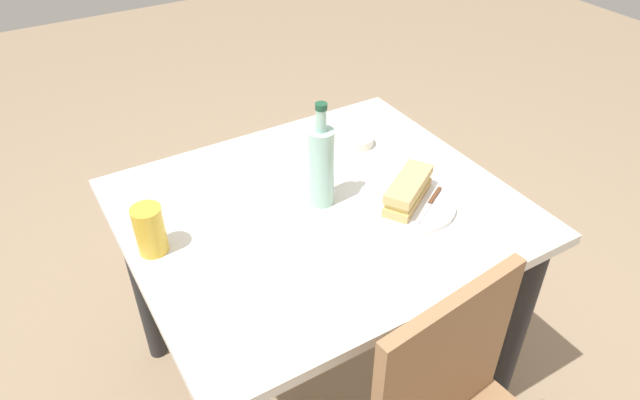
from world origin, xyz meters
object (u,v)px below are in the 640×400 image
dining_table (320,239)px  beer_glass (150,230)px  baguette_sandwich_near (408,190)px  olive_bowl (358,141)px  knife_near (430,203)px  plate_near (407,203)px  water_bottle (321,165)px

dining_table → beer_glass: 0.47m
baguette_sandwich_near → olive_bowl: 0.33m
beer_glass → olive_bowl: beer_glass is taller
dining_table → knife_near: knife_near is taller
baguette_sandwich_near → beer_glass: size_ratio=1.59×
dining_table → olive_bowl: bearing=-141.3°
dining_table → baguette_sandwich_near: bearing=150.1°
plate_near → beer_glass: (0.63, -0.17, 0.06)m
olive_bowl → dining_table: bearing=38.7°
beer_glass → knife_near: bearing=162.4°
plate_near → baguette_sandwich_near: size_ratio=1.30×
water_bottle → beer_glass: 0.45m
water_bottle → olive_bowl: water_bottle is taller
dining_table → baguette_sandwich_near: 0.28m
baguette_sandwich_near → knife_near: baguette_sandwich_near is taller
baguette_sandwich_near → beer_glass: beer_glass is taller
dining_table → beer_glass: bearing=-7.3°
knife_near → plate_near: bearing=-46.8°
dining_table → plate_near: size_ratio=3.85×
plate_near → olive_bowl: olive_bowl is taller
water_bottle → dining_table: bearing=51.0°
plate_near → water_bottle: 0.25m
dining_table → baguette_sandwich_near: size_ratio=5.01×
baguette_sandwich_near → olive_bowl: baguette_sandwich_near is taller
dining_table → water_bottle: size_ratio=3.41×
plate_near → water_bottle: bearing=-34.8°
plate_near → beer_glass: size_ratio=2.07×
plate_near → baguette_sandwich_near: 0.04m
olive_bowl → plate_near: bearing=79.6°
dining_table → baguette_sandwich_near: (-0.20, 0.11, 0.16)m
baguette_sandwich_near → beer_glass: (0.63, -0.17, 0.01)m
dining_table → plate_near: 0.26m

